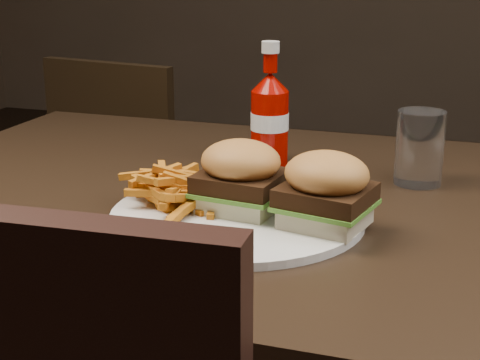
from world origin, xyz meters
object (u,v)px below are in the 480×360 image
(plate, at_px, (238,216))
(ketchup_bottle, at_px, (270,128))
(chair_far, at_px, (153,204))
(tumbler, at_px, (420,148))
(dining_table, at_px, (273,208))

(plate, relative_size, ketchup_bottle, 2.74)
(chair_far, height_order, tumbler, tumbler)
(ketchup_bottle, xyz_separation_m, tumbler, (0.24, -0.03, -0.01))
(chair_far, distance_m, plate, 1.06)
(chair_far, bearing_deg, ketchup_bottle, 139.05)
(chair_far, relative_size, plate, 1.15)
(dining_table, xyz_separation_m, plate, (-0.02, -0.11, 0.03))
(dining_table, xyz_separation_m, chair_far, (-0.54, 0.75, -0.30))
(dining_table, bearing_deg, chair_far, 126.01)
(dining_table, relative_size, ketchup_bottle, 10.09)
(chair_far, xyz_separation_m, tumbler, (0.73, -0.63, 0.38))
(dining_table, bearing_deg, ketchup_bottle, 108.20)
(dining_table, height_order, tumbler, tumbler)
(dining_table, relative_size, chair_far, 3.19)
(tumbler, bearing_deg, plate, -131.94)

